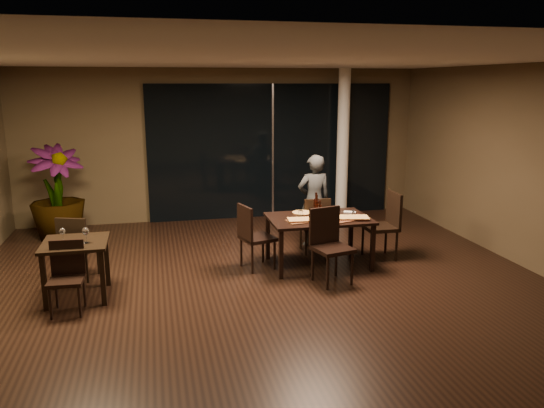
# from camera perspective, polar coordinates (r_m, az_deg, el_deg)

# --- Properties ---
(ground) EXTENTS (8.00, 8.00, 0.00)m
(ground) POSITION_cam_1_polar(r_m,az_deg,el_deg) (7.21, -0.78, -9.22)
(ground) COLOR black
(ground) RESTS_ON ground
(wall_back) EXTENTS (8.00, 0.10, 3.00)m
(wall_back) POSITION_cam_1_polar(r_m,az_deg,el_deg) (10.74, -5.31, 6.37)
(wall_back) COLOR #473A26
(wall_back) RESTS_ON ground
(wall_front) EXTENTS (8.00, 0.10, 3.00)m
(wall_front) POSITION_cam_1_polar(r_m,az_deg,el_deg) (3.09, 15.18, -10.81)
(wall_front) COLOR #473A26
(wall_front) RESTS_ON ground
(wall_right) EXTENTS (0.10, 8.00, 3.00)m
(wall_right) POSITION_cam_1_polar(r_m,az_deg,el_deg) (8.58, 26.74, 3.38)
(wall_right) COLOR #473A26
(wall_right) RESTS_ON ground
(ceiling) EXTENTS (8.00, 8.00, 0.04)m
(ceiling) POSITION_cam_1_polar(r_m,az_deg,el_deg) (6.68, -0.86, 15.52)
(ceiling) COLOR white
(ceiling) RESTS_ON wall_back
(window_panel) EXTENTS (5.00, 0.06, 2.70)m
(window_panel) POSITION_cam_1_polar(r_m,az_deg,el_deg) (10.84, 0.04, 5.69)
(window_panel) COLOR black
(window_panel) RESTS_ON ground
(column) EXTENTS (0.24, 0.24, 3.00)m
(column) POSITION_cam_1_polar(r_m,az_deg,el_deg) (10.93, 7.62, 6.42)
(column) COLOR white
(column) RESTS_ON ground
(main_table) EXTENTS (1.50, 1.00, 0.75)m
(main_table) POSITION_cam_1_polar(r_m,az_deg,el_deg) (7.97, 5.06, -1.96)
(main_table) COLOR black
(main_table) RESTS_ON ground
(side_table) EXTENTS (0.80, 0.80, 0.75)m
(side_table) POSITION_cam_1_polar(r_m,az_deg,el_deg) (7.22, -20.37, -4.78)
(side_table) COLOR black
(side_table) RESTS_ON ground
(chair_main_far) EXTENTS (0.45, 0.45, 0.93)m
(chair_main_far) POSITION_cam_1_polar(r_m,az_deg,el_deg) (8.57, 4.68, -1.97)
(chair_main_far) COLOR black
(chair_main_far) RESTS_ON ground
(chair_main_near) EXTENTS (0.58, 0.58, 1.03)m
(chair_main_near) POSITION_cam_1_polar(r_m,az_deg,el_deg) (7.39, 6.14, -3.99)
(chair_main_near) COLOR black
(chair_main_near) RESTS_ON ground
(chair_main_left) EXTENTS (0.56, 0.56, 0.98)m
(chair_main_left) POSITION_cam_1_polar(r_m,az_deg,el_deg) (7.82, -2.13, -3.20)
(chair_main_left) COLOR black
(chair_main_left) RESTS_ON ground
(chair_main_right) EXTENTS (0.49, 0.49, 1.05)m
(chair_main_right) POSITION_cam_1_polar(r_m,az_deg,el_deg) (8.51, 12.15, -1.86)
(chair_main_right) COLOR black
(chair_main_right) RESTS_ON ground
(chair_side_far) EXTENTS (0.55, 0.55, 0.93)m
(chair_side_far) POSITION_cam_1_polar(r_m,az_deg,el_deg) (7.87, -20.29, -4.13)
(chair_side_far) COLOR black
(chair_side_far) RESTS_ON ground
(chair_side_near) EXTENTS (0.42, 0.42, 0.86)m
(chair_side_near) POSITION_cam_1_polar(r_m,az_deg,el_deg) (6.89, -21.19, -6.91)
(chair_side_near) COLOR black
(chair_side_near) RESTS_ON ground
(diner) EXTENTS (0.54, 0.37, 1.56)m
(diner) POSITION_cam_1_polar(r_m,az_deg,el_deg) (8.94, 4.53, 0.37)
(diner) COLOR #2B2E30
(diner) RESTS_ON ground
(potted_plant) EXTENTS (1.22, 1.22, 1.66)m
(potted_plant) POSITION_cam_1_polar(r_m,az_deg,el_deg) (10.01, -22.12, 1.11)
(potted_plant) COLOR #1F4918
(potted_plant) RESTS_ON ground
(pizza_board_left) EXTENTS (0.59, 0.36, 0.01)m
(pizza_board_left) POSITION_cam_1_polar(r_m,az_deg,el_deg) (7.72, 3.67, -1.81)
(pizza_board_left) COLOR #492917
(pizza_board_left) RESTS_ON main_table
(pizza_board_right) EXTENTS (0.65, 0.46, 0.01)m
(pizza_board_right) POSITION_cam_1_polar(r_m,az_deg,el_deg) (7.90, 8.32, -1.58)
(pizza_board_right) COLOR #4F2A19
(pizza_board_right) RESTS_ON main_table
(oblong_pizza_left) EXTENTS (0.53, 0.28, 0.02)m
(oblong_pizza_left) POSITION_cam_1_polar(r_m,az_deg,el_deg) (7.71, 3.67, -1.69)
(oblong_pizza_left) COLOR maroon
(oblong_pizza_left) RESTS_ON pizza_board_left
(oblong_pizza_right) EXTENTS (0.58, 0.36, 0.02)m
(oblong_pizza_right) POSITION_cam_1_polar(r_m,az_deg,el_deg) (7.90, 8.32, -1.46)
(oblong_pizza_right) COLOR maroon
(oblong_pizza_right) RESTS_ON pizza_board_right
(round_pizza) EXTENTS (0.31, 0.31, 0.01)m
(round_pizza) POSITION_cam_1_polar(r_m,az_deg,el_deg) (8.18, 3.29, -0.96)
(round_pizza) COLOR red
(round_pizza) RESTS_ON main_table
(bottle_a) EXTENTS (0.07, 0.07, 0.34)m
(bottle_a) POSITION_cam_1_polar(r_m,az_deg,el_deg) (7.95, 4.83, -0.21)
(bottle_a) COLOR black
(bottle_a) RESTS_ON main_table
(bottle_b) EXTENTS (0.06, 0.06, 0.25)m
(bottle_b) POSITION_cam_1_polar(r_m,az_deg,el_deg) (7.99, 5.18, -0.46)
(bottle_b) COLOR black
(bottle_b) RESTS_ON main_table
(bottle_c) EXTENTS (0.08, 0.08, 0.35)m
(bottle_c) POSITION_cam_1_polar(r_m,az_deg,el_deg) (8.02, 4.75, -0.01)
(bottle_c) COLOR black
(bottle_c) RESTS_ON main_table
(tumbler_left) EXTENTS (0.07, 0.07, 0.09)m
(tumbler_left) POSITION_cam_1_polar(r_m,az_deg,el_deg) (7.99, 3.09, -1.02)
(tumbler_left) COLOR white
(tumbler_left) RESTS_ON main_table
(tumbler_right) EXTENTS (0.08, 0.08, 0.10)m
(tumbler_right) POSITION_cam_1_polar(r_m,az_deg,el_deg) (8.16, 6.00, -0.76)
(tumbler_right) COLOR white
(tumbler_right) RESTS_ON main_table
(napkin_near) EXTENTS (0.19, 0.11, 0.01)m
(napkin_near) POSITION_cam_1_polar(r_m,az_deg,el_deg) (8.02, 8.82, -1.38)
(napkin_near) COLOR silver
(napkin_near) RESTS_ON main_table
(napkin_far) EXTENTS (0.20, 0.16, 0.01)m
(napkin_far) POSITION_cam_1_polar(r_m,az_deg,el_deg) (8.31, 8.36, -0.86)
(napkin_far) COLOR white
(napkin_far) RESTS_ON main_table
(wine_glass_a) EXTENTS (0.07, 0.07, 0.16)m
(wine_glass_a) POSITION_cam_1_polar(r_m,az_deg,el_deg) (7.24, -21.59, -3.11)
(wine_glass_a) COLOR white
(wine_glass_a) RESTS_ON side_table
(wine_glass_b) EXTENTS (0.09, 0.09, 0.19)m
(wine_glass_b) POSITION_cam_1_polar(r_m,az_deg,el_deg) (7.05, -19.38, -3.23)
(wine_glass_b) COLOR white
(wine_glass_b) RESTS_ON side_table
(side_napkin) EXTENTS (0.21, 0.16, 0.01)m
(side_napkin) POSITION_cam_1_polar(r_m,az_deg,el_deg) (7.04, -20.38, -4.09)
(side_napkin) COLOR silver
(side_napkin) RESTS_ON side_table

